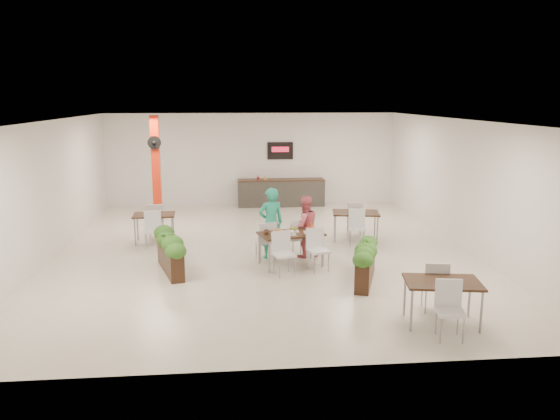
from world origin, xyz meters
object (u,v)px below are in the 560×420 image
object	(u,v)px
planter_left	(170,250)
side_table_c	(442,288)
diner_man	(271,223)
side_table_b	(356,216)
main_table	(291,238)
service_counter	(281,192)
red_column	(156,167)
planter_right	(366,259)
side_table_a	(154,219)
diner_woman	(305,226)

from	to	relation	value
planter_left	side_table_c	size ratio (longest dim) A/B	1.05
diner_man	side_table_b	size ratio (longest dim) A/B	1.01
main_table	planter_left	size ratio (longest dim) A/B	1.08
service_counter	main_table	world-z (taller)	service_counter
main_table	red_column	bearing A→B (deg)	125.30
main_table	planter_right	distance (m)	1.90
main_table	side_table_b	world-z (taller)	same
service_counter	side_table_b	world-z (taller)	service_counter
service_counter	planter_right	bearing A→B (deg)	-83.32
planter_right	side_table_c	world-z (taller)	side_table_c
service_counter	main_table	size ratio (longest dim) A/B	1.59
side_table_a	planter_left	bearing A→B (deg)	-78.29
diner_woman	side_table_a	size ratio (longest dim) A/B	0.90
main_table	side_table_c	world-z (taller)	same
diner_woman	side_table_c	xyz separation A→B (m)	(1.73, -4.13, -0.11)
main_table	diner_woman	bearing A→B (deg)	58.16
side_table_a	diner_woman	bearing A→B (deg)	-27.08
red_column	service_counter	bearing A→B (deg)	25.00
side_table_c	side_table_a	bearing A→B (deg)	142.45
red_column	side_table_b	size ratio (longest dim) A/B	1.92
red_column	diner_man	distance (m)	5.44
diner_woman	main_table	bearing A→B (deg)	42.61
service_counter	planter_right	xyz separation A→B (m)	(0.95, -8.15, -0.01)
service_counter	side_table_a	xyz separation A→B (m)	(-3.76, -4.54, 0.13)
planter_right	side_table_b	distance (m)	3.41
red_column	main_table	size ratio (longest dim) A/B	1.70
planter_left	side_table_c	world-z (taller)	planter_left
planter_right	diner_man	bearing A→B (deg)	132.93
service_counter	side_table_b	xyz separation A→B (m)	(1.53, -4.79, 0.14)
planter_left	side_table_a	xyz separation A→B (m)	(-0.66, 2.55, 0.12)
red_column	planter_right	distance (m)	8.09
diner_man	diner_woman	size ratio (longest dim) A/B	1.14
side_table_c	diner_woman	bearing A→B (deg)	122.00
side_table_a	side_table_c	distance (m)	7.97
diner_woman	planter_left	size ratio (longest dim) A/B	0.84
red_column	side_table_a	distance (m)	2.88
side_table_b	side_table_c	bearing A→B (deg)	-78.79
red_column	diner_man	size ratio (longest dim) A/B	1.91
diner_man	service_counter	bearing A→B (deg)	-113.22
main_table	planter_left	distance (m)	2.67
red_column	diner_woman	world-z (taller)	red_column
diner_man	planter_right	size ratio (longest dim) A/B	0.99
service_counter	planter_left	world-z (taller)	service_counter
planter_left	planter_right	world-z (taller)	planter_left
side_table_b	service_counter	bearing A→B (deg)	117.20
diner_man	side_table_c	size ratio (longest dim) A/B	1.01
red_column	diner_man	world-z (taller)	red_column
side_table_a	side_table_c	bearing A→B (deg)	-49.60
diner_man	side_table_a	world-z (taller)	diner_man
main_table	side_table_c	xyz separation A→B (m)	(2.14, -3.47, -0.01)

